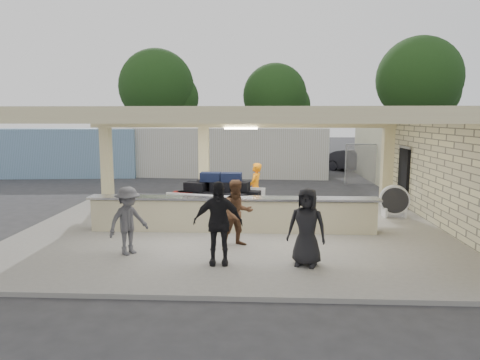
# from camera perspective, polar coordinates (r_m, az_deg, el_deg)

# --- Properties ---
(ground) EXTENTS (120.00, 120.00, 0.00)m
(ground) POSITION_cam_1_polar(r_m,az_deg,el_deg) (12.78, -0.83, -6.64)
(ground) COLOR #2D2D2F
(ground) RESTS_ON ground
(pavilion) EXTENTS (12.01, 10.00, 3.55)m
(pavilion) POSITION_cam_1_polar(r_m,az_deg,el_deg) (13.15, 0.26, -0.22)
(pavilion) COLOR slate
(pavilion) RESTS_ON ground
(baggage_counter) EXTENTS (8.20, 0.58, 0.98)m
(baggage_counter) POSITION_cam_1_polar(r_m,az_deg,el_deg) (12.16, -0.99, -4.58)
(baggage_counter) COLOR #BFB58E
(baggage_counter) RESTS_ON pavilion
(luggage_cart) EXTENTS (2.94, 2.19, 1.54)m
(luggage_cart) POSITION_cam_1_polar(r_m,az_deg,el_deg) (13.14, -3.12, -2.03)
(luggage_cart) COLOR silver
(luggage_cart) RESTS_ON pavilion
(drum_fan) EXTENTS (0.98, 0.52, 1.04)m
(drum_fan) POSITION_cam_1_polar(r_m,az_deg,el_deg) (14.73, 19.90, -2.53)
(drum_fan) COLOR silver
(drum_fan) RESTS_ON pavilion
(baggage_handler) EXTENTS (0.52, 0.70, 1.70)m
(baggage_handler) POSITION_cam_1_polar(r_m,az_deg,el_deg) (14.35, 2.08, -1.10)
(baggage_handler) COLOR orange
(baggage_handler) RESTS_ON pavilion
(passenger_a) EXTENTS (0.89, 0.65, 1.68)m
(passenger_a) POSITION_cam_1_polar(r_m,az_deg,el_deg) (10.69, -0.36, -4.44)
(passenger_a) COLOR brown
(passenger_a) RESTS_ON pavilion
(passenger_b) EXTENTS (1.10, 0.44, 1.85)m
(passenger_b) POSITION_cam_1_polar(r_m,az_deg,el_deg) (9.40, -2.97, -5.72)
(passenger_b) COLOR black
(passenger_b) RESTS_ON pavilion
(passenger_c) EXTENTS (0.93, 1.04, 1.61)m
(passenger_c) POSITION_cam_1_polar(r_m,az_deg,el_deg) (10.40, -14.67, -5.28)
(passenger_c) COLOR #48474C
(passenger_c) RESTS_ON pavilion
(passenger_d) EXTENTS (0.90, 0.57, 1.72)m
(passenger_d) POSITION_cam_1_polar(r_m,az_deg,el_deg) (9.42, 8.88, -6.19)
(passenger_d) COLOR black
(passenger_d) RESTS_ON pavilion
(car_white_a) EXTENTS (4.89, 3.46, 1.27)m
(car_white_a) POSITION_cam_1_polar(r_m,az_deg,el_deg) (27.42, 21.13, 2.21)
(car_white_a) COLOR silver
(car_white_a) RESTS_ON ground
(car_white_b) EXTENTS (4.88, 1.96, 1.52)m
(car_white_b) POSITION_cam_1_polar(r_m,az_deg,el_deg) (28.17, 25.49, 2.36)
(car_white_b) COLOR silver
(car_white_b) RESTS_ON ground
(car_dark) EXTENTS (3.92, 3.61, 1.32)m
(car_dark) POSITION_cam_1_polar(r_m,az_deg,el_deg) (27.14, 15.17, 2.47)
(car_dark) COLOR black
(car_dark) RESTS_ON ground
(container_white) EXTENTS (12.71, 3.17, 2.73)m
(container_white) POSITION_cam_1_polar(r_m,az_deg,el_deg) (24.34, -3.46, 3.77)
(container_white) COLOR silver
(container_white) RESTS_ON ground
(container_blue) EXTENTS (10.51, 3.49, 2.68)m
(container_blue) POSITION_cam_1_polar(r_m,az_deg,el_deg) (26.49, -24.47, 3.36)
(container_blue) COLOR #7698BE
(container_blue) RESTS_ON ground
(fence) EXTENTS (12.06, 0.06, 2.03)m
(fence) POSITION_cam_1_polar(r_m,az_deg,el_deg) (23.75, 28.25, 1.92)
(fence) COLOR gray
(fence) RESTS_ON ground
(tree_left) EXTENTS (6.60, 6.30, 9.00)m
(tree_left) POSITION_cam_1_polar(r_m,az_deg,el_deg) (37.52, -10.49, 11.71)
(tree_left) COLOR #382619
(tree_left) RESTS_ON ground
(tree_mid) EXTENTS (6.00, 5.60, 8.00)m
(tree_mid) POSITION_cam_1_polar(r_m,az_deg,el_deg) (38.55, 5.14, 10.79)
(tree_mid) COLOR #382619
(tree_mid) RESTS_ON ground
(tree_right) EXTENTS (7.20, 7.00, 10.00)m
(tree_right) POSITION_cam_1_polar(r_m,az_deg,el_deg) (39.96, 23.09, 11.88)
(tree_right) COLOR #382619
(tree_right) RESTS_ON ground
(adjacent_building) EXTENTS (6.00, 8.00, 3.20)m
(adjacent_building) POSITION_cam_1_polar(r_m,az_deg,el_deg) (24.03, 24.09, 3.56)
(adjacent_building) COLOR beige
(adjacent_building) RESTS_ON ground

